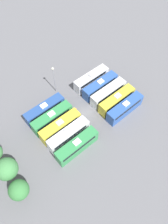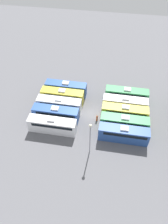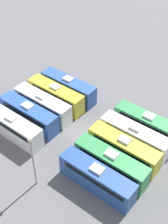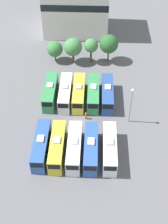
# 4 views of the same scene
# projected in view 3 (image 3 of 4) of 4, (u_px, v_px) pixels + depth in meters

# --- Properties ---
(ground_plane) EXTENTS (119.86, 119.86, 0.00)m
(ground_plane) POSITION_uv_depth(u_px,v_px,m) (80.00, 134.00, 46.64)
(ground_plane) COLOR slate
(bus_0) EXTENTS (2.45, 10.27, 3.72)m
(bus_0) POSITION_uv_depth(u_px,v_px,m) (69.00, 87.00, 52.46)
(bus_0) COLOR #2D56A8
(bus_0) RESTS_ON ground_plane
(bus_1) EXTENTS (2.45, 10.27, 3.72)m
(bus_1) POSITION_uv_depth(u_px,v_px,m) (56.00, 95.00, 50.81)
(bus_1) COLOR gold
(bus_1) RESTS_ON ground_plane
(bus_2) EXTENTS (2.45, 10.27, 3.72)m
(bus_2) POSITION_uv_depth(u_px,v_px,m) (43.00, 104.00, 49.02)
(bus_2) COLOR silver
(bus_2) RESTS_ON ground_plane
(bus_3) EXTENTS (2.45, 10.27, 3.72)m
(bus_3) POSITION_uv_depth(u_px,v_px,m) (29.00, 114.00, 47.27)
(bus_3) COLOR #2D56A8
(bus_3) RESTS_ON ground_plane
(bus_4) EXTENTS (2.45, 10.27, 3.72)m
(bus_4) POSITION_uv_depth(u_px,v_px,m) (13.00, 126.00, 45.23)
(bus_4) COLOR white
(bus_4) RESTS_ON ground_plane
(bus_5) EXTENTS (2.45, 10.27, 3.72)m
(bus_5) POSITION_uv_depth(u_px,v_px,m) (148.00, 125.00, 45.50)
(bus_5) COLOR #338C4C
(bus_5) RESTS_ON ground_plane
(bus_6) EXTENTS (2.45, 10.27, 3.72)m
(bus_6) POSITION_uv_depth(u_px,v_px,m) (135.00, 136.00, 43.69)
(bus_6) COLOR white
(bus_6) RESTS_ON ground_plane
(bus_7) EXTENTS (2.45, 10.27, 3.72)m
(bus_7) POSITION_uv_depth(u_px,v_px,m) (124.00, 149.00, 41.95)
(bus_7) COLOR gold
(bus_7) RESTS_ON ground_plane
(bus_8) EXTENTS (2.45, 10.27, 3.72)m
(bus_8) POSITION_uv_depth(u_px,v_px,m) (111.00, 163.00, 40.08)
(bus_8) COLOR #338C4C
(bus_8) RESTS_ON ground_plane
(bus_9) EXTENTS (2.45, 10.27, 3.72)m
(bus_9) POSITION_uv_depth(u_px,v_px,m) (97.00, 178.00, 38.31)
(bus_9) COLOR #284C93
(bus_9) RESTS_ON ground_plane
(worker_person) EXTENTS (0.36, 0.36, 1.69)m
(worker_person) POSITION_uv_depth(u_px,v_px,m) (81.00, 142.00, 44.43)
(worker_person) COLOR #CC4C19
(worker_person) RESTS_ON ground_plane
(light_pole) EXTENTS (0.60, 0.60, 8.41)m
(light_pole) POSITION_uv_depth(u_px,v_px,m) (32.00, 154.00, 36.26)
(light_pole) COLOR gray
(light_pole) RESTS_ON ground_plane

